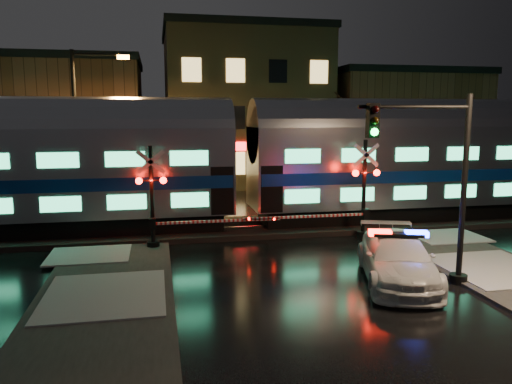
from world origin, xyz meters
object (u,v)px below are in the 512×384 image
at_px(streetlight, 82,124).
at_px(crossing_signal_left, 161,207).
at_px(police_car, 397,259).
at_px(traffic_light, 437,186).
at_px(crossing_signal_right, 357,199).

bearing_deg(streetlight, crossing_signal_left, -60.42).
distance_m(police_car, traffic_light, 2.67).
bearing_deg(police_car, traffic_light, -15.90).
xyz_separation_m(police_car, crossing_signal_right, (0.89, 5.56, 1.02)).
xyz_separation_m(crossing_signal_right, streetlight, (-12.15, 6.69, 3.15)).
height_order(crossing_signal_right, streetlight, streetlight).
bearing_deg(crossing_signal_right, streetlight, 151.17).
xyz_separation_m(crossing_signal_right, crossing_signal_left, (-8.35, -0.00, -0.06)).
bearing_deg(crossing_signal_right, police_car, -99.07).
height_order(crossing_signal_right, traffic_light, traffic_light).
xyz_separation_m(crossing_signal_left, streetlight, (-3.80, 6.69, 3.22)).
height_order(crossing_signal_right, crossing_signal_left, crossing_signal_right).
distance_m(crossing_signal_left, traffic_light, 10.51).
xyz_separation_m(police_car, crossing_signal_left, (-7.46, 5.55, 0.96)).
distance_m(crossing_signal_right, streetlight, 14.22).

